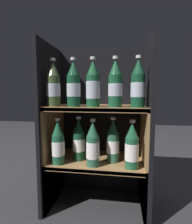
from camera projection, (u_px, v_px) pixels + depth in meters
ground_plane at (93, 223)px, 0.91m from camera, size 6.00×6.00×0.00m
fridge_back_wall at (101, 122)px, 1.18m from camera, size 0.58×0.02×0.95m
fridge_side_left at (51, 126)px, 1.06m from camera, size 0.02×0.36×0.95m
fridge_side_right at (147, 128)px, 0.97m from camera, size 0.02×0.36×0.95m
shelf_lower at (97, 169)px, 1.03m from camera, size 0.54×0.32×0.29m
shelf_upper at (97, 136)px, 1.01m from camera, size 0.54×0.32×0.60m
bottle_upper_front_0 at (53, 86)px, 0.92m from camera, size 0.07×0.07×0.25m
bottle_upper_front_1 at (74, 86)px, 0.90m from camera, size 0.07×0.07×0.25m
bottle_upper_front_2 at (93, 86)px, 0.89m from camera, size 0.07×0.07×0.25m
bottle_upper_front_3 at (115, 85)px, 0.87m from camera, size 0.07×0.07×0.25m
bottle_upper_front_4 at (138, 85)px, 0.85m from camera, size 0.07×0.07×0.25m
bottle_lower_front_0 at (58, 144)px, 0.95m from camera, size 0.07×0.07×0.25m
bottle_lower_front_1 at (93, 146)px, 0.92m from camera, size 0.07×0.07×0.25m
bottle_lower_front_2 at (132, 148)px, 0.89m from camera, size 0.07×0.07×0.25m
bottle_lower_back_0 at (79, 141)px, 1.01m from camera, size 0.07×0.07×0.25m
bottle_lower_back_1 at (113, 142)px, 0.98m from camera, size 0.07×0.07×0.25m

